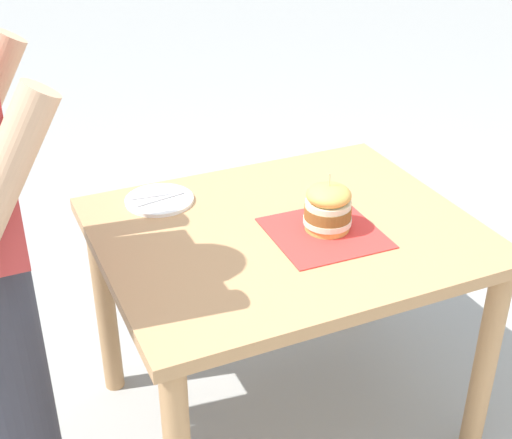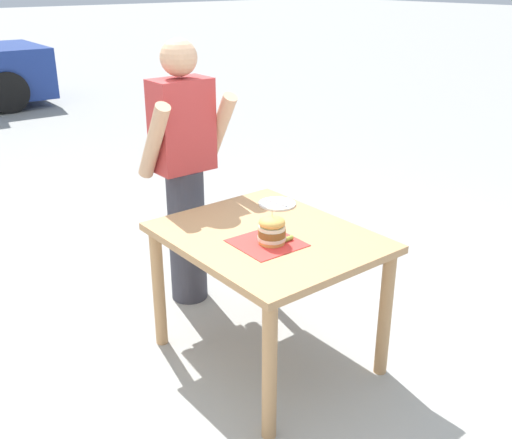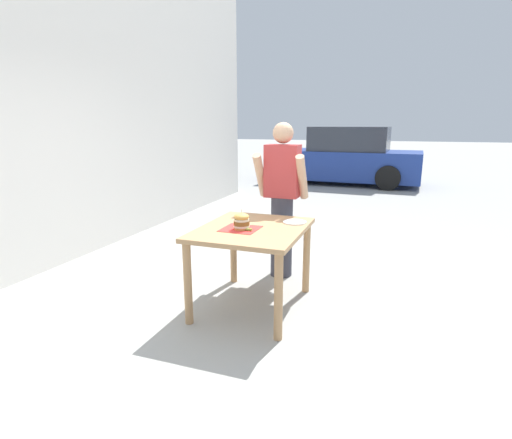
% 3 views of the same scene
% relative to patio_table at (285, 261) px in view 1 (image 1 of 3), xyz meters
% --- Properties ---
extents(ground_plane, '(80.00, 80.00, 0.00)m').
position_rel_patio_table_xyz_m(ground_plane, '(0.00, 0.00, -0.65)').
color(ground_plane, '#9E9E99').
extents(patio_table, '(0.91, 1.11, 0.77)m').
position_rel_patio_table_xyz_m(patio_table, '(0.00, 0.00, 0.00)').
color(patio_table, tan).
rests_on(patio_table, ground).
extents(serving_paper, '(0.32, 0.32, 0.00)m').
position_rel_patio_table_xyz_m(serving_paper, '(-0.08, -0.09, 0.12)').
color(serving_paper, red).
rests_on(serving_paper, patio_table).
extents(sandwich, '(0.14, 0.14, 0.18)m').
position_rel_patio_table_xyz_m(sandwich, '(-0.06, -0.11, 0.19)').
color(sandwich, gold).
rests_on(sandwich, serving_paper).
extents(pickle_spear, '(0.08, 0.03, 0.02)m').
position_rel_patio_table_xyz_m(pickle_spear, '(0.01, -0.14, 0.13)').
color(pickle_spear, '#8EA83D').
rests_on(pickle_spear, serving_paper).
extents(side_plate_with_forks, '(0.22, 0.22, 0.02)m').
position_rel_patio_table_xyz_m(side_plate_with_forks, '(0.32, 0.30, 0.13)').
color(side_plate_with_forks, white).
rests_on(side_plate_with_forks, patio_table).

